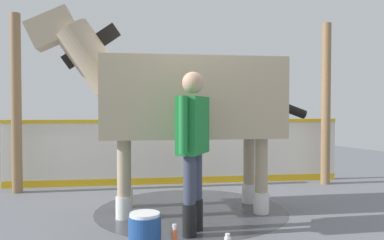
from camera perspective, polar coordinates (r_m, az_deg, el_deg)
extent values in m
cube|color=slate|center=(5.63, 1.92, -12.32)|extent=(16.00, 16.00, 0.02)
cylinder|color=#42444C|center=(5.29, -0.12, -13.12)|extent=(2.54, 2.54, 0.00)
cube|color=silver|center=(6.98, -2.17, -4.89)|extent=(5.78, 1.71, 1.10)
cube|color=gold|center=(6.94, -2.17, -0.13)|extent=(5.79, 1.73, 0.06)
cube|color=gold|center=(7.05, -2.16, -8.85)|extent=(5.78, 1.72, 0.12)
cylinder|color=olive|center=(6.79, -24.48, 2.24)|extent=(0.16, 0.16, 2.87)
cylinder|color=olive|center=(7.31, 19.14, 2.25)|extent=(0.16, 0.16, 2.87)
cube|color=tan|center=(5.11, -0.12, 3.20)|extent=(2.49, 1.61, 1.02)
cylinder|color=tan|center=(4.86, -10.03, -8.56)|extent=(0.16, 0.16, 0.98)
cylinder|color=silver|center=(4.94, -10.01, -12.59)|extent=(0.20, 0.20, 0.27)
cylinder|color=tan|center=(5.41, -9.81, -7.50)|extent=(0.16, 0.16, 0.98)
cylinder|color=silver|center=(5.48, -9.79, -11.15)|extent=(0.20, 0.20, 0.27)
cylinder|color=tan|center=(5.11, 10.18, -8.07)|extent=(0.16, 0.16, 0.98)
cylinder|color=silver|center=(5.18, 10.16, -11.92)|extent=(0.20, 0.20, 0.27)
cylinder|color=tan|center=(5.63, 8.41, -7.13)|extent=(0.16, 0.16, 0.98)
cylinder|color=silver|center=(5.70, 8.39, -10.64)|extent=(0.20, 0.20, 0.27)
cylinder|color=tan|center=(5.14, -14.64, 8.83)|extent=(0.97, 0.68, 0.97)
cube|color=black|center=(5.16, -14.65, 10.51)|extent=(0.73, 0.26, 0.60)
cube|color=tan|center=(5.27, -19.87, 12.53)|extent=(0.70, 0.45, 0.56)
cylinder|color=black|center=(5.42, 13.10, 2.02)|extent=(0.70, 0.31, 0.35)
cylinder|color=black|center=(4.42, 0.63, -13.78)|extent=(0.15, 0.15, 0.35)
cylinder|color=#383D51|center=(4.33, 0.63, -8.23)|extent=(0.13, 0.13, 0.52)
cylinder|color=black|center=(4.22, -0.37, -14.57)|extent=(0.15, 0.15, 0.35)
cylinder|color=#383D51|center=(4.11, -0.37, -8.75)|extent=(0.13, 0.13, 0.52)
cube|color=#1E7F38|center=(4.16, 0.14, -0.75)|extent=(0.51, 0.52, 0.62)
cylinder|color=#1E7F38|center=(4.44, 1.40, -0.39)|extent=(0.09, 0.09, 0.58)
cylinder|color=#1E7F38|center=(3.87, -1.30, -0.71)|extent=(0.09, 0.09, 0.58)
sphere|color=tan|center=(4.16, 0.14, 5.52)|extent=(0.24, 0.24, 0.24)
cylinder|color=#1E478C|center=(3.88, -6.97, -16.18)|extent=(0.31, 0.31, 0.33)
cylinder|color=white|center=(3.83, -6.98, -13.65)|extent=(0.29, 0.29, 0.03)
cylinder|color=white|center=(3.75, 5.27, -16.58)|extent=(0.05, 0.05, 0.04)
cylinder|color=white|center=(3.76, -2.62, -15.45)|extent=(0.04, 0.04, 0.05)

